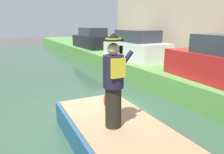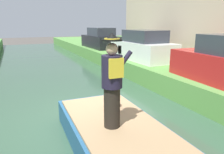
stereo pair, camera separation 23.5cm
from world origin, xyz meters
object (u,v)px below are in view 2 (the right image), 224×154
boat (121,140)px  person_pirate (112,82)px  parrot_plush (112,98)px  parked_car_white (142,47)px  parked_car_dark (100,39)px

boat → person_pirate: 1.25m
person_pirate → boat: bearing=-39.3°
boat → parrot_plush: parrot_plush is taller
person_pirate → parked_car_white: person_pirate is taller
parrot_plush → boat: bearing=-104.4°
parked_car_dark → person_pirate: bearing=-110.3°
boat → parked_car_dark: bearing=70.5°
boat → parrot_plush: size_ratio=7.44×
parrot_plush → parked_car_dark: size_ratio=0.14×
person_pirate → parrot_plush: size_ratio=3.25×
parrot_plush → parked_car_white: 6.49m
boat → parrot_plush: 1.14m
parked_car_white → parked_car_dark: (0.00, 6.00, 0.00)m
parked_car_white → parrot_plush: bearing=-128.5°
person_pirate → parked_car_white: bearing=40.5°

